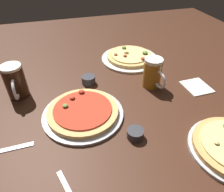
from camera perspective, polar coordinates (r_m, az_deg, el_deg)
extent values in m
cube|color=#3D2114|center=(0.94, 0.00, -1.69)|extent=(2.40, 2.40, 0.03)
cylinder|color=#B2B2B7|center=(0.86, -7.93, -4.91)|extent=(0.33, 0.33, 0.01)
cylinder|color=tan|center=(0.85, -8.02, -4.17)|extent=(0.29, 0.29, 0.02)
cylinder|color=#B73823|center=(0.84, -8.09, -3.56)|extent=(0.24, 0.24, 0.01)
ellipsoid|color=#B73823|center=(0.92, -8.41, 1.24)|extent=(0.03, 0.03, 0.01)
ellipsoid|color=olive|center=(0.85, -12.77, -2.61)|extent=(0.02, 0.02, 0.01)
ellipsoid|color=#B73823|center=(0.89, -10.91, -0.45)|extent=(0.02, 0.02, 0.01)
cylinder|color=silver|center=(1.25, 4.86, 10.21)|extent=(0.33, 0.33, 0.01)
cylinder|color=tan|center=(1.24, 4.89, 10.83)|extent=(0.27, 0.27, 0.02)
cylinder|color=#DBC67A|center=(1.24, 4.92, 11.32)|extent=(0.22, 0.22, 0.01)
ellipsoid|color=#B73823|center=(1.20, 3.60, 11.04)|extent=(0.02, 0.02, 0.01)
ellipsoid|color=#B73823|center=(1.18, 8.54, 10.16)|extent=(0.03, 0.03, 0.01)
ellipsoid|color=olive|center=(1.30, 3.32, 13.21)|extent=(0.03, 0.03, 0.01)
ellipsoid|color=#DBC67A|center=(1.24, 3.96, 12.04)|extent=(0.03, 0.03, 0.01)
ellipsoid|color=olive|center=(1.24, 9.06, 11.73)|extent=(0.03, 0.03, 0.02)
ellipsoid|color=#C67038|center=(1.22, 1.00, 11.45)|extent=(0.02, 0.02, 0.01)
ellipsoid|color=#DBC67A|center=(0.78, 26.88, -11.35)|extent=(0.02, 0.02, 0.01)
cylinder|color=#9E6619|center=(1.00, 10.97, 5.96)|extent=(0.09, 0.09, 0.13)
cylinder|color=white|center=(0.97, 11.47, 9.57)|extent=(0.08, 0.08, 0.02)
torus|color=silver|center=(0.97, 12.91, 4.40)|extent=(0.03, 0.08, 0.08)
cylinder|color=black|center=(1.01, -25.04, 3.43)|extent=(0.09, 0.09, 0.14)
cylinder|color=white|center=(0.97, -26.23, 7.17)|extent=(0.09, 0.09, 0.01)
torus|color=silver|center=(0.96, -25.08, 1.62)|extent=(0.02, 0.09, 0.09)
cylinder|color=#333338|center=(0.76, 6.42, -10.26)|extent=(0.06, 0.06, 0.03)
cylinder|color=#333338|center=(1.03, -6.49, 4.44)|extent=(0.07, 0.07, 0.04)
cube|color=silver|center=(1.08, 22.30, 2.48)|extent=(0.12, 0.13, 0.01)
cube|color=silver|center=(0.82, -27.09, -12.99)|extent=(0.18, 0.02, 0.01)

